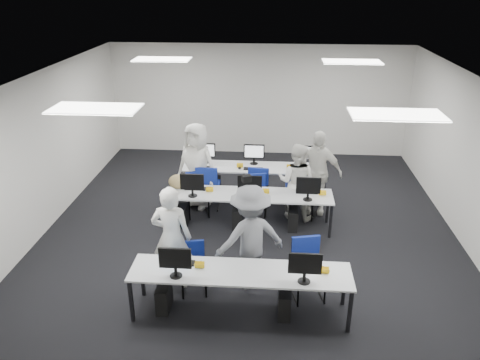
# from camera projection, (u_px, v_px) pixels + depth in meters

# --- Properties ---
(room) EXTENTS (9.00, 9.02, 3.00)m
(room) POSITION_uv_depth(u_px,v_px,m) (250.00, 161.00, 8.60)
(room) COLOR black
(room) RESTS_ON ground
(ceiling_panels) EXTENTS (5.20, 4.60, 0.02)m
(ceiling_panels) POSITION_uv_depth(u_px,v_px,m) (251.00, 80.00, 8.00)
(ceiling_panels) COLOR white
(ceiling_panels) RESTS_ON room
(desk_front) EXTENTS (3.20, 0.70, 0.73)m
(desk_front) POSITION_uv_depth(u_px,v_px,m) (240.00, 274.00, 6.74)
(desk_front) COLOR silver
(desk_front) RESTS_ON ground
(desk_mid) EXTENTS (3.20, 0.70, 0.73)m
(desk_mid) POSITION_uv_depth(u_px,v_px,m) (250.00, 196.00, 9.11)
(desk_mid) COLOR silver
(desk_mid) RESTS_ON ground
(desk_back) EXTENTS (3.20, 0.70, 0.73)m
(desk_back) POSITION_uv_depth(u_px,v_px,m) (254.00, 169.00, 10.39)
(desk_back) COLOR silver
(desk_back) RESTS_ON ground
(equipment_front) EXTENTS (2.51, 0.41, 1.19)m
(equipment_front) POSITION_uv_depth(u_px,v_px,m) (227.00, 293.00, 6.87)
(equipment_front) COLOR #0D56B5
(equipment_front) RESTS_ON desk_front
(equipment_mid) EXTENTS (2.91, 0.41, 1.19)m
(equipment_mid) POSITION_uv_depth(u_px,v_px,m) (240.00, 211.00, 9.24)
(equipment_mid) COLOR white
(equipment_mid) RESTS_ON desk_mid
(equipment_back) EXTENTS (2.91, 0.41, 1.19)m
(equipment_back) POSITION_uv_depth(u_px,v_px,m) (262.00, 182.00, 10.53)
(equipment_back) COLOR white
(equipment_back) RESTS_ON desk_back
(chair_0) EXTENTS (0.48, 0.50, 0.81)m
(chair_0) POSITION_uv_depth(u_px,v_px,m) (194.00, 276.00, 7.41)
(chair_0) COLOR navy
(chair_0) RESTS_ON ground
(chair_1) EXTENTS (0.57, 0.60, 0.95)m
(chair_1) POSITION_uv_depth(u_px,v_px,m) (307.00, 279.00, 7.27)
(chair_1) COLOR navy
(chair_1) RESTS_ON ground
(chair_2) EXTENTS (0.56, 0.58, 0.89)m
(chair_2) POSITION_uv_depth(u_px,v_px,m) (198.00, 202.00, 9.78)
(chair_2) COLOR navy
(chair_2) RESTS_ON ground
(chair_3) EXTENTS (0.50, 0.54, 0.93)m
(chair_3) POSITION_uv_depth(u_px,v_px,m) (257.00, 199.00, 9.85)
(chair_3) COLOR navy
(chair_3) RESTS_ON ground
(chair_4) EXTENTS (0.56, 0.59, 0.92)m
(chair_4) POSITION_uv_depth(u_px,v_px,m) (305.00, 202.00, 9.74)
(chair_4) COLOR navy
(chair_4) RESTS_ON ground
(chair_5) EXTENTS (0.48, 0.53, 0.98)m
(chair_5) POSITION_uv_depth(u_px,v_px,m) (208.00, 193.00, 10.10)
(chair_5) COLOR navy
(chair_5) RESTS_ON ground
(chair_6) EXTENTS (0.52, 0.55, 0.86)m
(chair_6) POSITION_uv_depth(u_px,v_px,m) (255.00, 195.00, 10.09)
(chair_6) COLOR navy
(chair_6) RESTS_ON ground
(chair_7) EXTENTS (0.48, 0.52, 0.97)m
(chair_7) POSITION_uv_depth(u_px,v_px,m) (296.00, 196.00, 10.00)
(chair_7) COLOR navy
(chair_7) RESTS_ON ground
(handbag) EXTENTS (0.40, 0.29, 0.30)m
(handbag) POSITION_uv_depth(u_px,v_px,m) (178.00, 182.00, 9.27)
(handbag) COLOR olive
(handbag) RESTS_ON desk_mid
(student_0) EXTENTS (0.66, 0.46, 1.74)m
(student_0) POSITION_uv_depth(u_px,v_px,m) (172.00, 238.00, 7.31)
(student_0) COLOR silver
(student_0) RESTS_ON ground
(student_1) EXTENTS (0.92, 0.81, 1.60)m
(student_1) POSITION_uv_depth(u_px,v_px,m) (296.00, 181.00, 9.46)
(student_1) COLOR silver
(student_1) RESTS_ON ground
(student_2) EXTENTS (1.06, 0.89, 1.85)m
(student_2) POSITION_uv_depth(u_px,v_px,m) (197.00, 166.00, 9.91)
(student_2) COLOR silver
(student_2) RESTS_ON ground
(student_3) EXTENTS (1.11, 0.62, 1.80)m
(student_3) POSITION_uv_depth(u_px,v_px,m) (316.00, 172.00, 9.64)
(student_3) COLOR silver
(student_3) RESTS_ON ground
(photographer) EXTENTS (1.30, 1.05, 1.76)m
(photographer) POSITION_uv_depth(u_px,v_px,m) (250.00, 238.00, 7.29)
(photographer) COLOR slate
(photographer) RESTS_ON ground
(dslr_camera) EXTENTS (0.20, 0.22, 0.10)m
(dslr_camera) POSITION_uv_depth(u_px,v_px,m) (247.00, 178.00, 7.07)
(dslr_camera) COLOR black
(dslr_camera) RESTS_ON photographer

